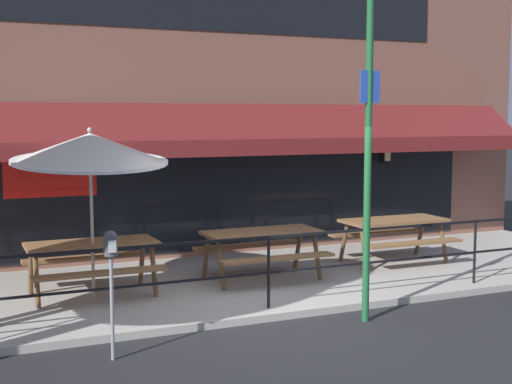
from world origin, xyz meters
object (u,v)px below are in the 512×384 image
patio_umbrella_left (90,149)px  picnic_table_right (394,228)px  parking_meter_near (111,256)px  street_sign_pole (368,156)px  picnic_table_centre (262,241)px  picnic_table_left (92,253)px

patio_umbrella_left → picnic_table_right: bearing=2.2°
parking_meter_near → patio_umbrella_left: bearing=83.5°
patio_umbrella_left → street_sign_pole: size_ratio=0.57×
picnic_table_centre → patio_umbrella_left: (-2.60, 0.01, 1.47)m
patio_umbrella_left → street_sign_pole: bearing=-37.2°
patio_umbrella_left → picnic_table_centre: bearing=-0.3°
picnic_table_right → patio_umbrella_left: (-5.20, -0.20, 1.47)m
picnic_table_right → street_sign_pole: bearing=-130.9°
picnic_table_left → patio_umbrella_left: size_ratio=0.75×
patio_umbrella_left → street_sign_pole: (3.03, -2.30, -0.04)m
picnic_table_left → picnic_table_right: (5.20, 0.15, 0.00)m
picnic_table_centre → picnic_table_right: 2.61m
picnic_table_centre → street_sign_pole: bearing=-79.4°
picnic_table_left → picnic_table_right: size_ratio=1.00×
patio_umbrella_left → parking_meter_near: size_ratio=1.68×
picnic_table_right → parking_meter_near: size_ratio=1.27×
picnic_table_right → street_sign_pole: street_sign_pole is taller
picnic_table_left → street_sign_pole: size_ratio=0.43×
picnic_table_right → patio_umbrella_left: 5.41m
picnic_table_right → picnic_table_centre: bearing=-175.3°
picnic_table_centre → parking_meter_near: size_ratio=1.27×
picnic_table_left → parking_meter_near: bearing=-96.3°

